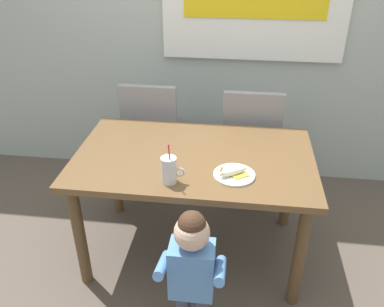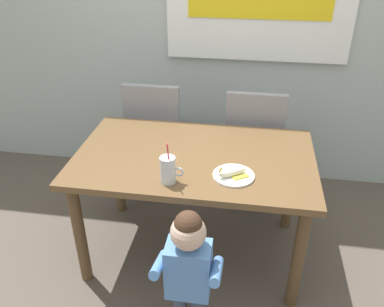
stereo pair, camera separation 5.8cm
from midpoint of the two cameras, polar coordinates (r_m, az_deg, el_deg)
name	(u,v)px [view 2 (the right image)]	position (r m, az deg, el deg)	size (l,w,h in m)	color
ground_plane	(194,249)	(2.84, 0.89, -13.47)	(24.00, 24.00, 0.00)	brown
back_wall	(218,1)	(3.20, 4.24, 20.87)	(6.40, 0.17, 2.90)	#ADB7B2
dining_table	(194,169)	(2.44, 1.01, -2.29)	(1.43, 0.87, 0.76)	brown
dining_chair_left	(156,131)	(3.15, -4.63, 3.22)	(0.44, 0.44, 0.96)	gray
dining_chair_right	(253,140)	(3.04, 9.28, 1.90)	(0.44, 0.45, 0.96)	gray
toddler_standing	(188,264)	(2.01, 0.33, -15.54)	(0.33, 0.24, 0.84)	#3F4760
milk_cup	(168,171)	(2.11, -2.66, -2.53)	(0.13, 0.08, 0.25)	silver
snack_plate	(234,175)	(2.20, 6.71, -3.14)	(0.23, 0.23, 0.01)	white
peeled_banana	(233,172)	(2.18, 6.63, -2.70)	(0.17, 0.14, 0.07)	#F4EAC6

